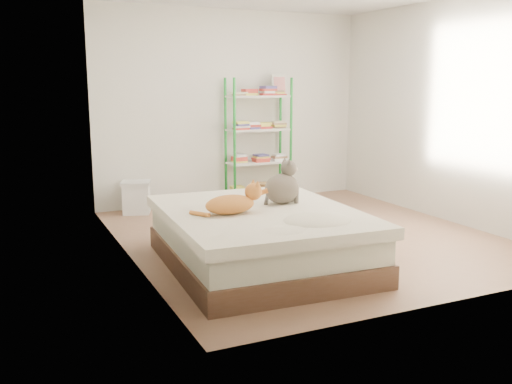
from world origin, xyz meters
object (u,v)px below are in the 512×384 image
bed (260,238)px  cardboard_box (276,199)px  grey_cat (282,182)px  shelf_unit (259,140)px  orange_cat (230,202)px  white_bin (136,197)px

bed → cardboard_box: (1.08, 1.83, -0.07)m
bed → grey_cat: (0.30, 0.15, 0.47)m
shelf_unit → cardboard_box: bearing=-98.5°
orange_cat → white_bin: bearing=94.0°
grey_cat → cardboard_box: grey_cat is taller
white_bin → shelf_unit: bearing=1.0°
orange_cat → cardboard_box: size_ratio=0.77×
orange_cat → shelf_unit: bearing=59.2°
orange_cat → shelf_unit: 3.02m
bed → orange_cat: orange_cat is taller
shelf_unit → cardboard_box: (-0.11, -0.74, -0.67)m
grey_cat → shelf_unit: (0.89, 2.42, 0.13)m
orange_cat → shelf_unit: (1.49, 2.62, 0.23)m
grey_cat → shelf_unit: 2.58m
orange_cat → cardboard_box: bearing=52.5°
shelf_unit → cardboard_box: shelf_unit is taller
shelf_unit → white_bin: bearing=-179.0°
grey_cat → shelf_unit: size_ratio=0.24×
grey_cat → shelf_unit: shelf_unit is taller
white_bin → bed: bearing=-78.1°
orange_cat → bed: bearing=7.0°
bed → cardboard_box: bearing=62.5°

